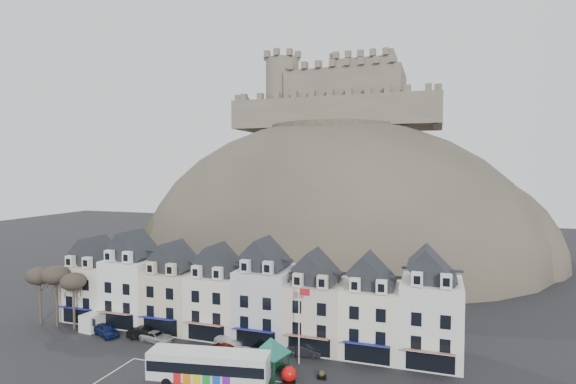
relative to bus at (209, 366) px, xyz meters
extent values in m
cube|color=beige|center=(-26.13, 13.86, 2.06)|extent=(6.80, 8.00, 8.00)
cube|color=black|center=(-26.13, 13.86, 7.26)|extent=(6.80, 5.76, 2.80)
cube|color=beige|center=(-27.63, 10.26, 6.96)|extent=(1.20, 0.80, 1.60)
cube|color=beige|center=(-24.64, 10.26, 6.96)|extent=(1.20, 0.80, 1.60)
cube|color=black|center=(-26.13, 9.83, -0.64)|extent=(5.10, 0.06, 2.20)
cube|color=navy|center=(-26.13, 9.16, 0.66)|extent=(5.10, 1.29, 0.43)
cube|color=white|center=(-19.33, 13.86, 2.66)|extent=(6.80, 8.00, 9.20)
cube|color=black|center=(-19.33, 13.86, 8.46)|extent=(6.80, 5.76, 2.80)
cube|color=white|center=(-20.83, 10.26, 8.16)|extent=(1.20, 0.80, 1.60)
cube|color=white|center=(-17.84, 10.26, 8.16)|extent=(1.20, 0.80, 1.60)
cube|color=black|center=(-19.33, 9.83, -0.64)|extent=(5.10, 0.06, 2.20)
cube|color=maroon|center=(-19.33, 9.16, 0.66)|extent=(5.10, 1.29, 0.43)
cube|color=beige|center=(-12.53, 13.86, 2.06)|extent=(6.80, 8.00, 8.00)
cube|color=black|center=(-12.53, 13.86, 7.26)|extent=(6.80, 5.76, 2.80)
cube|color=beige|center=(-14.03, 10.26, 6.96)|extent=(1.20, 0.80, 1.60)
cube|color=beige|center=(-11.04, 10.26, 6.96)|extent=(1.20, 0.80, 1.60)
cube|color=black|center=(-12.53, 9.83, -0.64)|extent=(5.10, 0.06, 2.20)
cube|color=navy|center=(-12.53, 9.16, 0.66)|extent=(5.10, 1.29, 0.43)
cube|color=silver|center=(-5.73, 13.86, 2.06)|extent=(6.80, 8.00, 8.00)
cube|color=black|center=(-5.73, 13.86, 7.26)|extent=(6.80, 5.76, 2.80)
cube|color=silver|center=(-7.23, 10.26, 6.96)|extent=(1.20, 0.80, 1.60)
cube|color=silver|center=(-4.24, 10.26, 6.96)|extent=(1.20, 0.80, 1.60)
cube|color=black|center=(-5.73, 9.83, -0.64)|extent=(5.10, 0.06, 2.20)
cube|color=maroon|center=(-5.73, 9.16, 0.66)|extent=(5.10, 1.29, 0.43)
cube|color=silver|center=(1.07, 13.86, 2.66)|extent=(6.80, 8.00, 9.20)
cube|color=black|center=(1.07, 13.86, 8.46)|extent=(6.80, 5.76, 2.80)
cube|color=silver|center=(-0.43, 10.26, 8.16)|extent=(1.20, 0.80, 1.60)
cube|color=silver|center=(2.56, 10.26, 8.16)|extent=(1.20, 0.80, 1.60)
cube|color=black|center=(1.07, 9.83, -0.64)|extent=(5.10, 0.06, 2.20)
cube|color=navy|center=(1.07, 9.16, 0.66)|extent=(5.10, 1.29, 0.43)
cube|color=beige|center=(7.87, 13.86, 2.06)|extent=(6.80, 8.00, 8.00)
cube|color=black|center=(7.87, 13.86, 7.26)|extent=(6.80, 5.76, 2.80)
cube|color=beige|center=(6.37, 10.26, 6.96)|extent=(1.20, 0.80, 1.60)
cube|color=beige|center=(9.36, 10.26, 6.96)|extent=(1.20, 0.80, 1.60)
cube|color=black|center=(7.87, 9.83, -0.64)|extent=(5.10, 0.06, 2.20)
cube|color=maroon|center=(7.87, 9.16, 0.66)|extent=(5.10, 1.29, 0.43)
cube|color=white|center=(14.67, 13.86, 2.06)|extent=(6.80, 8.00, 8.00)
cube|color=black|center=(14.67, 13.86, 7.26)|extent=(6.80, 5.76, 2.80)
cube|color=white|center=(13.17, 10.26, 6.96)|extent=(1.20, 0.80, 1.60)
cube|color=white|center=(16.16, 10.26, 6.96)|extent=(1.20, 0.80, 1.60)
cube|color=black|center=(14.67, 9.83, -0.64)|extent=(5.10, 0.06, 2.20)
cube|color=navy|center=(14.67, 9.16, 0.66)|extent=(5.10, 1.29, 0.43)
cube|color=white|center=(21.47, 13.86, 2.66)|extent=(6.80, 8.00, 9.20)
cube|color=black|center=(21.47, 13.86, 8.46)|extent=(6.80, 5.76, 2.80)
cube|color=white|center=(19.97, 10.26, 8.16)|extent=(1.20, 0.80, 1.60)
cube|color=white|center=(22.96, 10.26, 8.16)|extent=(1.20, 0.80, 1.60)
cube|color=black|center=(21.47, 9.83, -0.64)|extent=(5.10, 0.06, 2.20)
cube|color=maroon|center=(21.47, 9.16, 0.66)|extent=(5.10, 1.29, 0.43)
ellipsoid|color=#3C352E|center=(-2.33, 67.86, -1.94)|extent=(96.00, 76.00, 68.00)
ellipsoid|color=#232D16|center=(-24.33, 61.86, -1.94)|extent=(52.00, 44.00, 42.00)
ellipsoid|color=#3C352E|center=(21.67, 71.86, -1.94)|extent=(56.00, 48.00, 46.00)
ellipsoid|color=#232D16|center=(-6.33, 53.86, -1.94)|extent=(40.00, 28.00, 28.00)
ellipsoid|color=#3C352E|center=(7.67, 55.86, -1.94)|extent=(36.00, 28.00, 24.00)
cylinder|color=#3C352E|center=(-2.33, 67.86, 29.06)|extent=(30.00, 30.00, 3.00)
cube|color=#62564A|center=(-2.33, 63.86, 33.56)|extent=(48.00, 2.20, 7.00)
cube|color=#62564A|center=(-2.33, 83.86, 33.56)|extent=(48.00, 2.20, 7.00)
cube|color=#62564A|center=(-26.33, 73.86, 33.56)|extent=(2.20, 22.00, 7.00)
cube|color=#62564A|center=(21.67, 73.86, 33.56)|extent=(2.20, 22.00, 7.00)
cube|color=#62564A|center=(-0.33, 73.86, 39.06)|extent=(28.00, 18.00, 10.00)
cube|color=#62564A|center=(3.67, 75.86, 40.56)|extent=(14.00, 12.00, 13.00)
cylinder|color=#62564A|center=(-16.33, 69.86, 39.06)|extent=(8.40, 8.40, 18.00)
cylinder|color=silver|center=(3.67, 75.86, 49.56)|extent=(0.16, 0.16, 5.00)
cylinder|color=#352A22|center=(-31.33, 8.36, 0.93)|extent=(0.32, 0.32, 5.74)
ellipsoid|color=#383028|center=(-31.33, 8.36, 5.03)|extent=(3.61, 3.61, 2.54)
cylinder|color=#352A22|center=(-28.33, 8.36, 1.07)|extent=(0.32, 0.32, 6.02)
ellipsoid|color=#383028|center=(-28.33, 8.36, 5.37)|extent=(3.78, 3.78, 2.67)
cylinder|color=#352A22|center=(-25.33, 8.36, 0.79)|extent=(0.32, 0.32, 5.46)
ellipsoid|color=#383028|center=(-25.33, 8.36, 4.69)|extent=(3.43, 3.43, 2.42)
cube|color=#262628|center=(0.00, 0.00, -1.55)|extent=(12.75, 4.95, 0.57)
cube|color=silver|center=(0.00, 0.00, 0.11)|extent=(12.74, 4.89, 2.85)
cube|color=black|center=(0.00, 0.00, 0.26)|extent=(12.51, 4.93, 1.07)
cube|color=silver|center=(0.00, 0.00, 1.40)|extent=(12.48, 4.74, 0.28)
cube|color=orange|center=(6.08, 1.04, 1.20)|extent=(0.30, 1.35, 0.32)
cylinder|color=black|center=(3.46, 1.89, -1.43)|extent=(1.13, 0.54, 1.09)
cylinder|color=black|center=(-3.71, -1.93, -1.43)|extent=(1.13, 0.54, 1.09)
cylinder|color=black|center=(-4.14, 0.59, -1.43)|extent=(1.13, 0.54, 1.09)
cube|color=black|center=(4.42, 5.50, -0.74)|extent=(0.18, 0.18, 2.40)
cube|color=black|center=(7.03, 4.79, -0.74)|extent=(0.18, 0.18, 2.40)
cube|color=black|center=(3.71, 2.90, -0.74)|extent=(0.18, 0.18, 2.40)
cube|color=black|center=(6.31, 2.18, -0.74)|extent=(0.18, 0.18, 2.40)
cube|color=black|center=(5.37, 3.84, 0.46)|extent=(4.05, 4.05, 0.12)
cone|color=#155C4D|center=(5.37, 3.84, 1.36)|extent=(6.38, 6.38, 1.80)
cube|color=black|center=(7.82, 2.55, -1.69)|extent=(1.66, 1.66, 0.51)
sphere|color=#BE0C0A|center=(7.82, 2.55, -0.78)|extent=(1.58, 1.58, 1.58)
cylinder|color=silver|center=(7.30, 7.67, 2.53)|extent=(0.13, 0.13, 8.95)
cube|color=#B41621|center=(7.92, 7.72, 6.34)|extent=(1.23, 0.13, 0.78)
cube|color=silver|center=(-22.41, 9.86, -0.77)|extent=(2.71, 5.30, 2.33)
cube|color=black|center=(-22.41, 9.86, -0.33)|extent=(2.11, 0.29, 1.00)
cube|color=black|center=(10.67, 4.86, -1.71)|extent=(0.95, 0.51, 0.46)
sphere|color=#232D16|center=(10.67, 4.86, -1.34)|extent=(0.65, 0.65, 0.65)
imported|color=#0E1948|center=(-19.38, 7.66, -1.17)|extent=(4.89, 3.55, 1.55)
imported|color=black|center=(-13.68, 8.24, -1.17)|extent=(4.77, 1.82, 1.55)
imported|color=#ABAEB3|center=(-11.93, 8.11, -1.31)|extent=(4.73, 2.74, 1.26)
imported|color=white|center=(-2.73, 9.86, -1.32)|extent=(4.66, 3.25, 1.25)
imported|color=#650D05|center=(-1.49, 7.36, -1.31)|extent=(3.95, 2.28, 1.27)
imported|color=black|center=(7.27, 9.86, -1.27)|extent=(4.22, 1.92, 1.34)
camera|label=1|loc=(21.90, -39.96, 20.29)|focal=28.00mm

